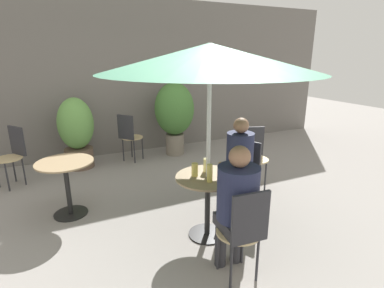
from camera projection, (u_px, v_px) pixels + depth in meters
The scene contains 18 objects.
ground_plane at pixel (198, 246), 3.18m from camera, with size 20.00×20.00×0.00m, color gray.
storefront_wall at pixel (118, 79), 5.83m from camera, with size 10.00×0.06×3.00m.
cafe_table_near at pixel (208, 192), 3.23m from camera, with size 0.70×0.70×0.71m.
cafe_table_far at pixel (66, 176), 3.67m from camera, with size 0.68×0.68×0.71m.
bistro_chair_0 at pixel (244, 228), 2.53m from camera, with size 0.40×0.41×0.91m.
bistro_chair_1 at pixel (244, 170), 3.80m from camera, with size 0.45×0.43×0.91m.
bistro_chair_2 at pixel (129, 134), 5.53m from camera, with size 0.46×0.45×0.91m.
bistro_chair_3 at pixel (254, 152), 4.52m from camera, with size 0.42×0.44×0.91m.
bistro_chair_4 at pixel (13, 151), 4.54m from camera, with size 0.46×0.45×0.91m.
seated_person_0 at pixel (237, 201), 2.61m from camera, with size 0.36×0.38×1.23m.
seated_person_1 at pixel (239, 159), 3.64m from camera, with size 0.40×0.39×1.24m.
beer_glass_0 at pixel (221, 170), 3.15m from camera, with size 0.06×0.06×0.16m.
beer_glass_1 at pixel (207, 165), 3.29m from camera, with size 0.07×0.07×0.15m.
beer_glass_2 at pixel (195, 170), 3.17m from camera, with size 0.07×0.07×0.14m.
beer_glass_3 at pixel (210, 173), 3.02m from camera, with size 0.06×0.06×0.19m.
potted_plant_0 at pixel (76, 131), 5.22m from camera, with size 0.61×0.61×1.25m.
potted_plant_1 at pixel (174, 112), 5.88m from camera, with size 0.77×0.77×1.44m.
umbrella at pixel (210, 58), 2.83m from camera, with size 2.15×2.15×2.06m.
Camera 1 is at (-1.22, -2.44, 1.95)m, focal length 28.00 mm.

